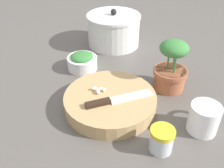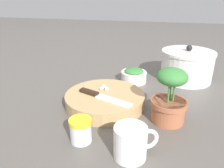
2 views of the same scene
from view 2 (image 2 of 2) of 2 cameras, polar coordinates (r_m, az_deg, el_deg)
name	(u,v)px [view 2 (image 2 of 2)]	position (r m, az deg, el deg)	size (l,w,h in m)	color
ground_plane	(113,102)	(0.87, 0.25, -4.81)	(5.00, 5.00, 0.00)	#56514C
cutting_board	(105,100)	(0.84, -1.86, -4.10)	(0.30, 0.30, 0.05)	tan
chef_knife	(101,96)	(0.80, -2.86, -3.24)	(0.11, 0.22, 0.01)	black
garlic_cloves	(104,88)	(0.87, -2.06, -1.00)	(0.04, 0.04, 0.01)	#F4DDD3
herb_bowl	(134,75)	(1.06, 5.71, 2.30)	(0.12, 0.12, 0.07)	white
spice_jar	(81,130)	(0.65, -8.16, -11.84)	(0.07, 0.07, 0.07)	silver
coffee_mug	(131,142)	(0.59, 5.06, -14.87)	(0.09, 0.12, 0.09)	white
stock_pot	(187,66)	(1.13, 18.95, 4.59)	(0.25, 0.25, 0.17)	silver
potted_herb	(169,99)	(0.74, 14.78, -3.88)	(0.12, 0.12, 0.19)	#A35B3D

